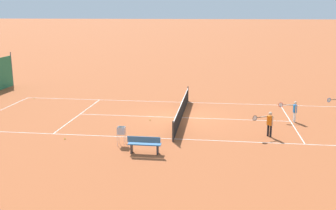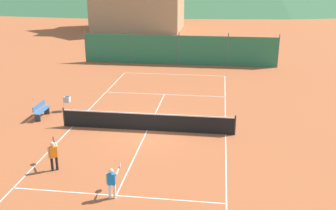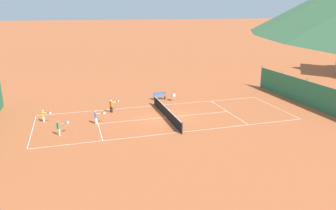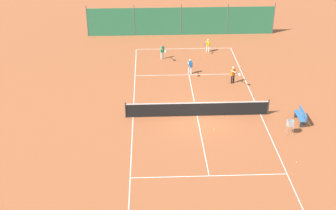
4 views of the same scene
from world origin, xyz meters
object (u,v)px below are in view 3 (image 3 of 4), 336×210
Objects in this scene: tennis_ball_by_net_right at (181,113)px; player_far_service at (44,115)px; tennis_net at (166,112)px; player_far_baseline at (111,105)px; tennis_ball_by_net_left at (293,118)px; player_near_service at (59,127)px; tennis_ball_far_corner at (200,100)px; ball_hopper at (174,95)px; player_near_baseline at (96,116)px; courtside_bench at (160,96)px.

player_far_service is at bearing -94.88° from tennis_ball_by_net_right.
player_far_baseline is at bearing -122.91° from tennis_net.
player_near_service is at bearing -95.11° from tennis_ball_by_net_left.
ball_hopper is at bearing -97.79° from tennis_ball_far_corner.
player_far_baseline reaches higher than player_far_service.
tennis_ball_far_corner is at bearing 114.28° from player_near_service.
ball_hopper is (-9.08, -8.83, 0.62)m from tennis_ball_by_net_left.
player_near_baseline is 18.47× the size of tennis_ball_by_net_left.
courtside_bench is (-4.38, 12.12, -0.22)m from player_far_service.
player_far_service is 23.02m from tennis_ball_by_net_left.
player_far_baseline is at bearing -72.87° from ball_hopper.
tennis_ball_far_corner is at bearing -146.18° from tennis_ball_by_net_left.
tennis_ball_by_net_left is at bearing 75.53° from player_far_service.
player_far_service is 0.88× the size of player_far_baseline.
tennis_ball_far_corner is (-6.80, 15.07, -0.68)m from player_near_service.
player_near_baseline is 12.91m from tennis_ball_far_corner.
ball_hopper is at bearing 107.13° from player_far_baseline.
player_far_service is 12.89m from tennis_ball_by_net_right.
tennis_net reaches higher than tennis_ball_far_corner.
tennis_ball_far_corner is 0.04× the size of courtside_bench.
player_far_baseline is (-3.00, 1.76, 0.05)m from player_near_baseline.
tennis_net is 7.32m from tennis_ball_far_corner.
tennis_ball_by_net_left is at bearing 44.21° from ball_hopper.
tennis_ball_by_net_right is 0.07× the size of ball_hopper.
courtside_bench is (-1.46, -4.35, 0.42)m from tennis_ball_far_corner.
ball_hopper is at bearing 172.13° from tennis_ball_by_net_right.
player_near_service reaches higher than tennis_ball_by_net_right.
player_far_service is at bearing -79.87° from player_far_baseline.
tennis_ball_by_net_right is (2.21, 6.57, -0.73)m from player_far_baseline.
player_far_baseline is (-3.09, -4.77, 0.26)m from tennis_net.
player_near_service is 18.50× the size of tennis_ball_far_corner.
player_far_baseline reaches higher than player_near_service.
player_far_baseline is 19.74× the size of tennis_ball_by_net_left.
player_far_baseline reaches higher than player_near_baseline.
player_far_baseline is at bearing -108.64° from tennis_ball_by_net_right.
player_near_baseline is at bearing -30.35° from player_far_baseline.
ball_hopper is at bearing -135.79° from tennis_ball_by_net_left.
courtside_bench is (-5.47, -0.71, 0.42)m from tennis_ball_by_net_right.
player_near_service reaches higher than tennis_ball_by_net_left.
tennis_ball_by_net_left is (8.67, 5.81, 0.00)m from tennis_ball_far_corner.
tennis_net reaches higher than ball_hopper.
tennis_ball_by_net_left is at bearing 63.77° from tennis_ball_by_net_right.
ball_hopper is 1.70m from courtside_bench.
tennis_ball_far_corner is 1.00× the size of tennis_ball_by_net_right.
player_far_service is at bearing -100.11° from tennis_net.
tennis_net is 8.04× the size of player_far_service.
courtside_bench is (-10.13, -10.16, 0.42)m from tennis_ball_by_net_left.
courtside_bench is at bearing 119.09° from player_far_baseline.
player_far_service is 17.31× the size of tennis_ball_far_corner.
tennis_ball_by_net_right is at bearing -42.20° from tennis_ball_far_corner.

